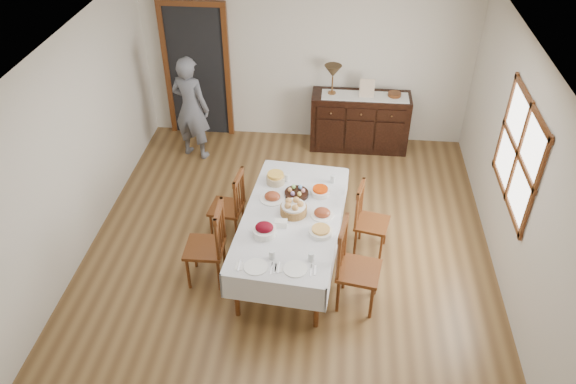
# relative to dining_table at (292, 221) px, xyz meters

# --- Properties ---
(ground) EXTENTS (6.00, 6.00, 0.00)m
(ground) POSITION_rel_dining_table_xyz_m (-0.06, 0.06, -0.65)
(ground) COLOR brown
(room_shell) EXTENTS (5.02, 6.02, 2.65)m
(room_shell) POSITION_rel_dining_table_xyz_m (-0.20, 0.48, 0.99)
(room_shell) COLOR silver
(room_shell) RESTS_ON ground
(dining_table) EXTENTS (1.28, 2.24, 0.74)m
(dining_table) POSITION_rel_dining_table_xyz_m (0.00, 0.00, 0.00)
(dining_table) COLOR silver
(dining_table) RESTS_ON ground
(chair_left_near) EXTENTS (0.44, 0.44, 1.05)m
(chair_left_near) POSITION_rel_dining_table_xyz_m (-0.90, -0.34, -0.12)
(chair_left_near) COLOR #562A11
(chair_left_near) RESTS_ON ground
(chair_left_far) EXTENTS (0.44, 0.44, 0.96)m
(chair_left_far) POSITION_rel_dining_table_xyz_m (-0.81, 0.45, -0.17)
(chair_left_far) COLOR #562A11
(chair_left_far) RESTS_ON ground
(chair_right_near) EXTENTS (0.52, 0.52, 1.08)m
(chair_right_near) POSITION_rel_dining_table_xyz_m (0.72, -0.55, -0.10)
(chair_right_near) COLOR #562A11
(chair_right_near) RESTS_ON ground
(chair_right_far) EXTENTS (0.46, 0.46, 0.94)m
(chair_right_far) POSITION_rel_dining_table_xyz_m (0.90, 0.35, -0.18)
(chair_right_far) COLOR #562A11
(chair_right_far) RESTS_ON ground
(sideboard) EXTENTS (1.50, 0.54, 0.90)m
(sideboard) POSITION_rel_dining_table_xyz_m (0.80, 2.78, -0.20)
(sideboard) COLOR black
(sideboard) RESTS_ON ground
(person) EXTENTS (0.62, 0.49, 1.73)m
(person) POSITION_rel_dining_table_xyz_m (-1.72, 2.29, 0.21)
(person) COLOR slate
(person) RESTS_ON ground
(bread_basket) EXTENTS (0.31, 0.31, 0.18)m
(bread_basket) POSITION_rel_dining_table_xyz_m (0.02, 0.04, 0.16)
(bread_basket) COLOR brown
(bread_basket) RESTS_ON dining_table
(egg_basket) EXTENTS (0.29, 0.29, 0.11)m
(egg_basket) POSITION_rel_dining_table_xyz_m (0.02, 0.38, 0.12)
(egg_basket) COLOR black
(egg_basket) RESTS_ON dining_table
(ham_platter_a) EXTENTS (0.30, 0.30, 0.11)m
(ham_platter_a) POSITION_rel_dining_table_xyz_m (-0.26, 0.29, 0.12)
(ham_platter_a) COLOR white
(ham_platter_a) RESTS_ON dining_table
(ham_platter_b) EXTENTS (0.27, 0.27, 0.11)m
(ham_platter_b) POSITION_rel_dining_table_xyz_m (0.34, 0.04, 0.12)
(ham_platter_b) COLOR white
(ham_platter_b) RESTS_ON dining_table
(beet_bowl) EXTENTS (0.26, 0.26, 0.16)m
(beet_bowl) POSITION_rel_dining_table_xyz_m (-0.27, -0.36, 0.15)
(beet_bowl) COLOR white
(beet_bowl) RESTS_ON dining_table
(carrot_bowl) EXTENTS (0.23, 0.23, 0.09)m
(carrot_bowl) POSITION_rel_dining_table_xyz_m (0.30, 0.43, 0.13)
(carrot_bowl) COLOR white
(carrot_bowl) RESTS_ON dining_table
(pineapple_bowl) EXTENTS (0.23, 0.23, 0.14)m
(pineapple_bowl) POSITION_rel_dining_table_xyz_m (-0.26, 0.62, 0.15)
(pineapple_bowl) COLOR tan
(pineapple_bowl) RESTS_ON dining_table
(casserole_dish) EXTENTS (0.27, 0.27, 0.07)m
(casserole_dish) POSITION_rel_dining_table_xyz_m (0.34, -0.28, 0.12)
(casserole_dish) COLOR white
(casserole_dish) RESTS_ON dining_table
(butter_dish) EXTENTS (0.15, 0.10, 0.07)m
(butter_dish) POSITION_rel_dining_table_xyz_m (-0.10, -0.19, 0.12)
(butter_dish) COLOR white
(butter_dish) RESTS_ON dining_table
(setting_left) EXTENTS (0.43, 0.31, 0.10)m
(setting_left) POSITION_rel_dining_table_xyz_m (-0.24, -0.83, 0.11)
(setting_left) COLOR white
(setting_left) RESTS_ON dining_table
(setting_right) EXTENTS (0.43, 0.31, 0.10)m
(setting_right) POSITION_rel_dining_table_xyz_m (0.16, -0.82, 0.11)
(setting_right) COLOR white
(setting_right) RESTS_ON dining_table
(glass_far_a) EXTENTS (0.07, 0.07, 0.10)m
(glass_far_a) POSITION_rel_dining_table_xyz_m (-0.13, 0.68, 0.14)
(glass_far_a) COLOR silver
(glass_far_a) RESTS_ON dining_table
(glass_far_b) EXTENTS (0.06, 0.06, 0.11)m
(glass_far_b) POSITION_rel_dining_table_xyz_m (0.44, 0.69, 0.14)
(glass_far_b) COLOR silver
(glass_far_b) RESTS_ON dining_table
(runner) EXTENTS (1.30, 0.35, 0.01)m
(runner) POSITION_rel_dining_table_xyz_m (0.85, 2.74, 0.25)
(runner) COLOR white
(runner) RESTS_ON sideboard
(table_lamp) EXTENTS (0.26, 0.26, 0.46)m
(table_lamp) POSITION_rel_dining_table_xyz_m (0.35, 2.78, 0.60)
(table_lamp) COLOR brown
(table_lamp) RESTS_ON sideboard
(picture_frame) EXTENTS (0.22, 0.08, 0.28)m
(picture_frame) POSITION_rel_dining_table_xyz_m (0.87, 2.73, 0.39)
(picture_frame) COLOR #C1A990
(picture_frame) RESTS_ON sideboard
(deco_bowl) EXTENTS (0.20, 0.20, 0.06)m
(deco_bowl) POSITION_rel_dining_table_xyz_m (1.29, 2.79, 0.28)
(deco_bowl) COLOR #562A11
(deco_bowl) RESTS_ON sideboard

